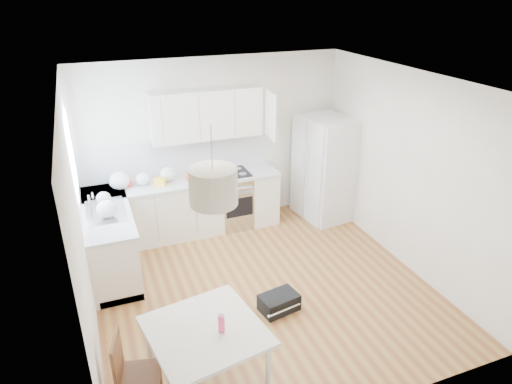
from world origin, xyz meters
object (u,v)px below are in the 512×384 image
dining_table (206,337)px  refrigerator (326,169)px  dining_chair (140,374)px  gym_bag (279,302)px

dining_table → refrigerator: bearing=35.9°
refrigerator → dining_table: 4.11m
refrigerator → dining_chair: bearing=-148.3°
dining_table → gym_bag: 1.57m
refrigerator → dining_table: refrigerator is taller
dining_table → dining_chair: size_ratio=1.34×
dining_chair → gym_bag: bearing=39.8°
dining_table → dining_chair: dining_chair is taller
dining_table → dining_chair: (-0.62, 0.05, -0.27)m
dining_table → dining_chair: bearing=166.1°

